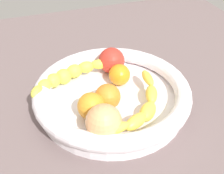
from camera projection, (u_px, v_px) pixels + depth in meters
The scene contains 9 objects.
kitchen_counter at pixel (112, 110), 72.25cm from camera, with size 120.00×120.00×3.00cm, color #6B5A5A.
fruit_bowl at pixel (112, 95), 69.43cm from camera, with size 36.39×36.39×6.19cm.
banana_draped_left at pixel (65, 76), 72.46cm from camera, with size 11.07×20.59×4.38cm.
banana_draped_right at pixel (142, 107), 63.32cm from camera, with size 17.71×17.09×4.54cm.
orange_front at pixel (120, 75), 72.70cm from camera, with size 5.27×5.27×5.27cm, color orange.
orange_mid_left at pixel (91, 106), 62.82cm from camera, with size 5.90×5.90×5.90cm, color orange.
orange_mid_right at pixel (108, 97), 65.50cm from camera, with size 5.75×5.75×5.75cm, color orange.
tomato_red at pixel (112, 61), 76.58cm from camera, with size 6.71×6.71×6.71cm, color red.
peach_blush at pixel (104, 122), 57.96cm from camera, with size 7.28×7.28×7.28cm, color #EBA569.
Camera 1 is at (51.49, -17.87, 49.26)cm, focal length 47.89 mm.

